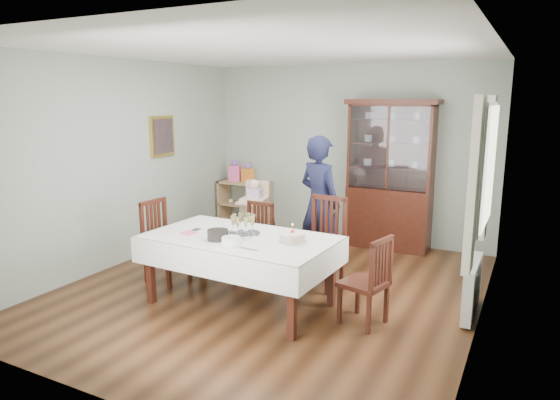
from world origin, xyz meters
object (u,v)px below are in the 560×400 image
Objects in this scene: high_chair at (255,224)px; gift_bag_orange at (248,173)px; china_cabinet at (390,173)px; gift_bag_pink at (235,172)px; chair_end_right at (365,298)px; chair_end_left at (167,257)px; chair_far_left at (254,253)px; chair_far_right at (321,260)px; woman at (320,204)px; champagne_tray at (243,229)px; sideboard at (245,205)px; birthday_cake at (292,238)px; dining_table at (240,270)px.

gift_bag_orange reaches higher than high_chair.
china_cabinet is 5.94× the size of gift_bag_pink.
chair_end_right is at bearing -39.88° from gift_bag_pink.
chair_far_left is at bearing -44.85° from chair_end_left.
chair_far_right is 1.09m from chair_end_right.
woman is 5.27× the size of gift_bag_orange.
chair_end_right is 2.64m from high_chair.
gift_bag_orange is (-1.58, 2.73, 0.12)m from champagne_tray.
high_chair is 1.62m from gift_bag_pink.
chair_end_left is 0.57× the size of woman.
china_cabinet reaches higher than gift_bag_orange.
woman is at bearing -111.59° from china_cabinet.
birthday_cake is (2.27, -2.80, 0.42)m from sideboard.
chair_far_right is 0.82m from woman.
high_chair is (-1.10, 0.24, -0.46)m from woman.
dining_table is at bearing -116.99° from chair_far_right.
gift_bag_pink is (-2.44, 2.78, 0.15)m from birthday_cake.
gift_bag_pink is at bearing 123.20° from high_chair.
chair_far_right is 1.07× the size of chair_end_left.
woman is at bearing 78.15° from dining_table.
woman reaches higher than birthday_cake.
dining_table is at bearing -106.68° from china_cabinet.
china_cabinet is at bearing 60.32° from chair_far_left.
chair_far_right is 0.99× the size of high_chair.
chair_far_left is at bearing -70.86° from high_chair.
birthday_cake is at bearing -66.42° from chair_end_right.
chair_far_left is 2.33m from gift_bag_orange.
chair_far_left is 2.96× the size of birthday_cake.
dining_table is 1.92× the size of high_chair.
chair_far_right is 3.12m from gift_bag_pink.
dining_table is 1.17× the size of woman.
chair_end_left is 1.86m from birthday_cake.
chair_end_right is at bearing 6.48° from dining_table.
woman is 5.77× the size of birthday_cake.
woman is at bearing 77.57° from champagne_tray.
chair_end_left is (-0.80, -0.73, 0.03)m from chair_far_left.
dining_table is 2.07× the size of chair_end_left.
birthday_cake is 0.91× the size of gift_bag_orange.
champagne_tray is at bearing -58.88° from sideboard.
gift_bag_orange is (-2.92, 2.65, 0.68)m from chair_end_right.
dining_table is at bearing -60.63° from gift_bag_orange.
dining_table is 1.87m from high_chair.
chair_end_left is 3.27× the size of birthday_cake.
champagne_tray is (0.37, -0.85, 0.56)m from chair_far_left.
champagne_tray is 1.09× the size of gift_bag_orange.
birthday_cake is (-0.23, -2.77, -0.31)m from china_cabinet.
china_cabinet reaches higher than birthday_cake.
sideboard is at bearing 6.59° from gift_bag_pink.
high_chair is at bearing 115.28° from dining_table.
chair_far_left is 0.84× the size of high_chair.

